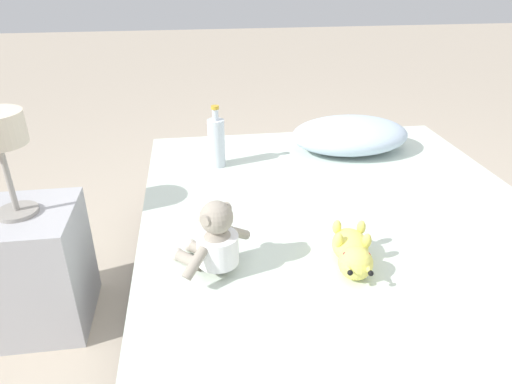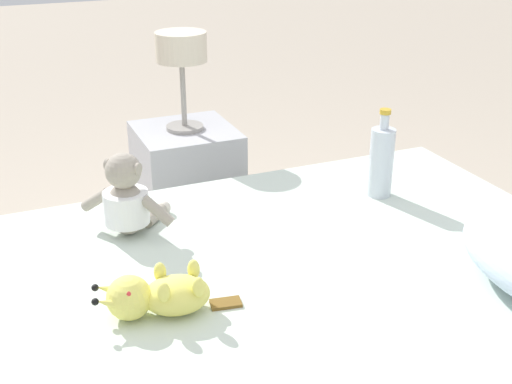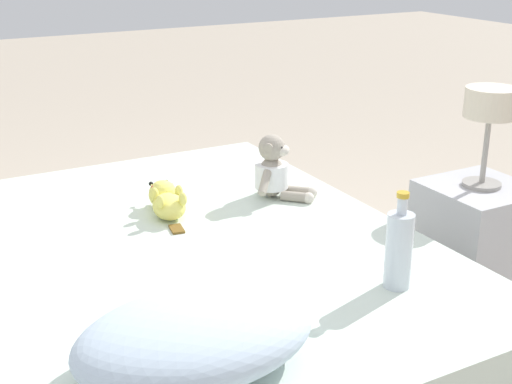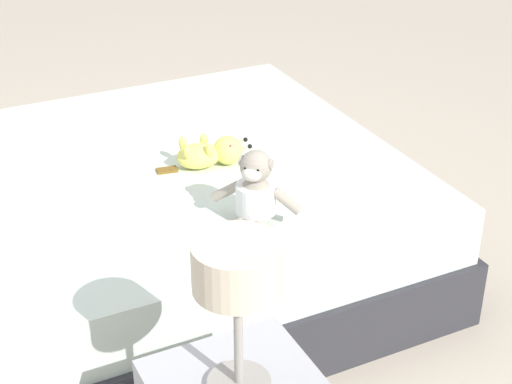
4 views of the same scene
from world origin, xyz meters
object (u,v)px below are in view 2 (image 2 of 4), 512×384
Objects in this scene: plush_monkey at (128,200)px; bedside_lamp at (181,54)px; glass_bottle at (381,161)px; nightstand at (188,187)px; plush_yellow_creature at (157,295)px; bed at (281,384)px.

bedside_lamp reaches higher than plush_monkey.
glass_bottle is 0.76× the size of bedside_lamp.
plush_monkey is 0.81m from nightstand.
nightstand is at bearing 151.29° from plush_monkey.
glass_bottle is at bearing 29.13° from nightstand.
nightstand is 1.31× the size of bedside_lamp.
bedside_lamp is at bearing -150.87° from glass_bottle.
plush_monkey is at bearing 175.24° from plush_yellow_creature.
plush_yellow_creature is 1.20× the size of glass_bottle.
plush_yellow_creature is at bearing -20.34° from bedside_lamp.
nightstand is (-0.66, 0.36, -0.29)m from plush_monkey.
glass_bottle reaches higher than plush_yellow_creature.
nightstand is at bearing 173.60° from bed.
bed is 5.16× the size of bedside_lamp.
plush_monkey reaches higher than plush_yellow_creature.
plush_monkey is 0.54× the size of nightstand.
bedside_lamp is (-1.16, 0.13, 0.55)m from bed.
nightstand is (-0.72, -0.40, -0.31)m from glass_bottle.
bedside_lamp reaches higher than plush_yellow_creature.
bed is at bearing -6.40° from nightstand.
nightstand is at bearing -150.87° from glass_bottle.
bed is 5.70× the size of plush_yellow_creature.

